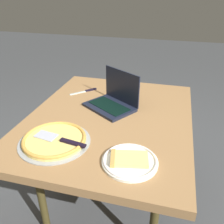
# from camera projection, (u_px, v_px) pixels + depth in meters

# --- Properties ---
(ground_plane) EXTENTS (12.00, 12.00, 0.00)m
(ground_plane) POSITION_uv_depth(u_px,v_px,m) (110.00, 200.00, 1.86)
(ground_plane) COLOR #414346
(dining_table) EXTENTS (1.22, 0.99, 0.74)m
(dining_table) POSITION_uv_depth(u_px,v_px,m) (110.00, 124.00, 1.53)
(dining_table) COLOR olive
(dining_table) RESTS_ON ground_plane
(laptop) EXTENTS (0.36, 0.38, 0.23)m
(laptop) POSITION_uv_depth(u_px,v_px,m) (113.00, 100.00, 1.59)
(laptop) COLOR black
(laptop) RESTS_ON dining_table
(pizza_plate) EXTENTS (0.26, 0.26, 0.04)m
(pizza_plate) POSITION_uv_depth(u_px,v_px,m) (129.00, 161.00, 1.10)
(pizza_plate) COLOR white
(pizza_plate) RESTS_ON dining_table
(pizza_tray) EXTENTS (0.37, 0.37, 0.04)m
(pizza_tray) POSITION_uv_depth(u_px,v_px,m) (55.00, 140.00, 1.25)
(pizza_tray) COLOR #939797
(pizza_tray) RESTS_ON dining_table
(table_knife) EXTENTS (0.17, 0.17, 0.01)m
(table_knife) POSITION_uv_depth(u_px,v_px,m) (86.00, 91.00, 1.83)
(table_knife) COLOR #B4C6C1
(table_knife) RESTS_ON dining_table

